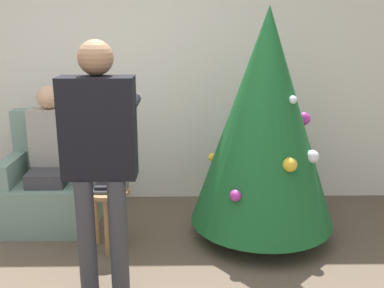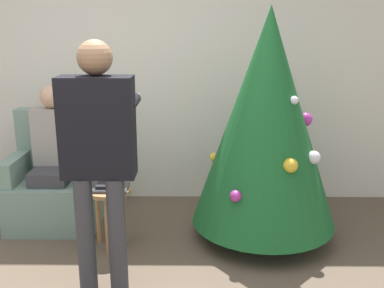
# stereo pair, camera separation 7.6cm
# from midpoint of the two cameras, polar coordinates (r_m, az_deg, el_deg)

# --- Properties ---
(wall_back) EXTENTS (8.00, 0.06, 2.70)m
(wall_back) POSITION_cam_midpoint_polar(r_m,az_deg,el_deg) (4.49, -7.92, 9.74)
(wall_back) COLOR silver
(wall_back) RESTS_ON ground_plane
(christmas_tree) EXTENTS (1.18, 1.18, 1.90)m
(christmas_tree) POSITION_cam_midpoint_polar(r_m,az_deg,el_deg) (3.63, 10.05, 3.11)
(christmas_tree) COLOR brown
(christmas_tree) RESTS_ON ground_plane
(armchair) EXTENTS (0.77, 0.65, 1.01)m
(armchair) POSITION_cam_midpoint_polar(r_m,az_deg,el_deg) (4.23, -16.25, -5.03)
(armchair) COLOR gray
(armchair) RESTS_ON ground_plane
(person_seated) EXTENTS (0.36, 0.46, 1.24)m
(person_seated) POSITION_cam_midpoint_polar(r_m,az_deg,el_deg) (4.11, -16.71, -0.82)
(person_seated) COLOR #38383D
(person_seated) RESTS_ON ground_plane
(person_standing) EXTENTS (0.47, 0.57, 1.67)m
(person_standing) POSITION_cam_midpoint_polar(r_m,az_deg,el_deg) (2.90, -11.05, -0.29)
(person_standing) COLOR #38383D
(person_standing) RESTS_ON ground_plane
(side_stool) EXTENTS (0.35, 0.35, 0.50)m
(side_stool) POSITION_cam_midpoint_polar(r_m,az_deg,el_deg) (3.65, -9.94, -7.04)
(side_stool) COLOR #A37547
(side_stool) RESTS_ON ground_plane
(laptop) EXTENTS (0.31, 0.22, 0.02)m
(laptop) POSITION_cam_midpoint_polar(r_m,az_deg,el_deg) (3.61, -10.01, -5.47)
(laptop) COLOR #38383D
(laptop) RESTS_ON side_stool
(book) EXTENTS (0.18, 0.14, 0.02)m
(book) POSITION_cam_midpoint_polar(r_m,az_deg,el_deg) (3.60, -10.03, -5.14)
(book) COLOR black
(book) RESTS_ON laptop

